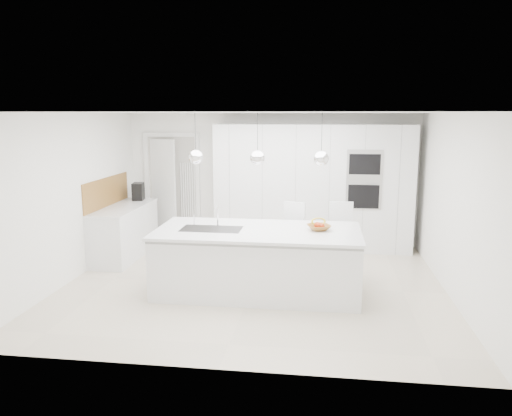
# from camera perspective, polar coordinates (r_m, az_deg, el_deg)

# --- Properties ---
(floor) EXTENTS (5.50, 5.50, 0.00)m
(floor) POSITION_cam_1_polar(r_m,az_deg,el_deg) (7.44, -0.31, -8.78)
(floor) COLOR beige
(floor) RESTS_ON ground
(wall_back) EXTENTS (5.50, 0.00, 5.50)m
(wall_back) POSITION_cam_1_polar(r_m,az_deg,el_deg) (9.58, 1.74, 3.30)
(wall_back) COLOR white
(wall_back) RESTS_ON ground
(wall_left) EXTENTS (0.00, 5.00, 5.00)m
(wall_left) POSITION_cam_1_polar(r_m,az_deg,el_deg) (7.97, -20.30, 1.15)
(wall_left) COLOR white
(wall_left) RESTS_ON ground
(ceiling) EXTENTS (5.50, 5.50, 0.00)m
(ceiling) POSITION_cam_1_polar(r_m,az_deg,el_deg) (7.01, -0.33, 10.85)
(ceiling) COLOR white
(ceiling) RESTS_ON wall_back
(tall_cabinets) EXTENTS (3.60, 0.60, 2.30)m
(tall_cabinets) POSITION_cam_1_polar(r_m,az_deg,el_deg) (9.24, 6.49, 2.35)
(tall_cabinets) COLOR white
(tall_cabinets) RESTS_ON floor
(oven_stack) EXTENTS (0.62, 0.04, 1.05)m
(oven_stack) POSITION_cam_1_polar(r_m,az_deg,el_deg) (8.94, 12.26, 3.18)
(oven_stack) COLOR #A5A5A8
(oven_stack) RESTS_ON tall_cabinets
(doorway_frame) EXTENTS (1.11, 0.08, 2.13)m
(doorway_frame) POSITION_cam_1_polar(r_m,az_deg,el_deg) (9.96, -9.52, 2.14)
(doorway_frame) COLOR white
(doorway_frame) RESTS_ON floor
(hallway_door) EXTENTS (0.76, 0.38, 2.00)m
(hallway_door) POSITION_cam_1_polar(r_m,az_deg,el_deg) (10.00, -10.97, 2.00)
(hallway_door) COLOR white
(hallway_door) RESTS_ON floor
(radiator) EXTENTS (0.32, 0.04, 1.40)m
(radiator) POSITION_cam_1_polar(r_m,az_deg,el_deg) (9.89, -7.73, 1.10)
(radiator) COLOR white
(radiator) RESTS_ON floor
(left_base_cabinets) EXTENTS (0.60, 1.80, 0.86)m
(left_base_cabinets) POSITION_cam_1_polar(r_m,az_deg,el_deg) (9.07, -14.78, -2.74)
(left_base_cabinets) COLOR white
(left_base_cabinets) RESTS_ON floor
(left_worktop) EXTENTS (0.62, 1.82, 0.04)m
(left_worktop) POSITION_cam_1_polar(r_m,az_deg,el_deg) (8.98, -14.91, 0.06)
(left_worktop) COLOR white
(left_worktop) RESTS_ON left_base_cabinets
(oak_backsplash) EXTENTS (0.02, 1.80, 0.50)m
(oak_backsplash) POSITION_cam_1_polar(r_m,az_deg,el_deg) (9.05, -16.68, 1.78)
(oak_backsplash) COLOR olive
(oak_backsplash) RESTS_ON wall_left
(island_base) EXTENTS (2.80, 1.20, 0.86)m
(island_base) POSITION_cam_1_polar(r_m,az_deg,el_deg) (7.01, 0.17, -6.32)
(island_base) COLOR white
(island_base) RESTS_ON floor
(island_worktop) EXTENTS (2.84, 1.40, 0.04)m
(island_worktop) POSITION_cam_1_polar(r_m,az_deg,el_deg) (6.94, 0.22, -2.64)
(island_worktop) COLOR white
(island_worktop) RESTS_ON island_base
(island_sink) EXTENTS (0.84, 0.44, 0.18)m
(island_sink) POSITION_cam_1_polar(r_m,az_deg,el_deg) (7.02, -5.11, -3.04)
(island_sink) COLOR #3F3F42
(island_sink) RESTS_ON island_worktop
(island_tap) EXTENTS (0.02, 0.02, 0.30)m
(island_tap) POSITION_cam_1_polar(r_m,az_deg,el_deg) (7.15, -4.40, -0.88)
(island_tap) COLOR white
(island_tap) RESTS_ON island_worktop
(pendant_left) EXTENTS (0.20, 0.20, 0.20)m
(pendant_left) POSITION_cam_1_polar(r_m,az_deg,el_deg) (6.89, -6.89, 5.78)
(pendant_left) COLOR white
(pendant_left) RESTS_ON ceiling
(pendant_mid) EXTENTS (0.20, 0.20, 0.20)m
(pendant_mid) POSITION_cam_1_polar(r_m,az_deg,el_deg) (6.73, 0.17, 5.75)
(pendant_mid) COLOR white
(pendant_mid) RESTS_ON ceiling
(pendant_right) EXTENTS (0.20, 0.20, 0.20)m
(pendant_right) POSITION_cam_1_polar(r_m,az_deg,el_deg) (6.67, 7.46, 5.61)
(pendant_right) COLOR white
(pendant_right) RESTS_ON ceiling
(fruit_bowl) EXTENTS (0.41, 0.41, 0.08)m
(fruit_bowl) POSITION_cam_1_polar(r_m,az_deg,el_deg) (6.94, 7.19, -2.22)
(fruit_bowl) COLOR olive
(fruit_bowl) RESTS_ON island_worktop
(espresso_machine) EXTENTS (0.24, 0.33, 0.32)m
(espresso_machine) POSITION_cam_1_polar(r_m,az_deg,el_deg) (9.56, -13.31, 1.86)
(espresso_machine) COLOR black
(espresso_machine) RESTS_ON left_worktop
(bar_stool_left) EXTENTS (0.54, 0.62, 1.13)m
(bar_stool_left) POSITION_cam_1_polar(r_m,az_deg,el_deg) (7.71, 4.31, -3.72)
(bar_stool_left) COLOR white
(bar_stool_left) RESTS_ON floor
(bar_stool_right) EXTENTS (0.43, 0.56, 1.15)m
(bar_stool_right) POSITION_cam_1_polar(r_m,az_deg,el_deg) (7.74, 9.65, -3.74)
(bar_stool_right) COLOR white
(bar_stool_right) RESTS_ON floor
(apple_a) EXTENTS (0.09, 0.09, 0.09)m
(apple_a) POSITION_cam_1_polar(r_m,az_deg,el_deg) (6.90, 7.21, -2.00)
(apple_a) COLOR #AB2E0E
(apple_a) RESTS_ON fruit_bowl
(apple_b) EXTENTS (0.09, 0.09, 0.09)m
(apple_b) POSITION_cam_1_polar(r_m,az_deg,el_deg) (6.93, 7.01, -1.94)
(apple_b) COLOR #AB2E0E
(apple_b) RESTS_ON fruit_bowl
(apple_c) EXTENTS (0.08, 0.08, 0.08)m
(apple_c) POSITION_cam_1_polar(r_m,az_deg,el_deg) (6.89, 7.53, -2.07)
(apple_c) COLOR #AB2E0E
(apple_c) RESTS_ON fruit_bowl
(banana_bunch) EXTENTS (0.24, 0.17, 0.22)m
(banana_bunch) POSITION_cam_1_polar(r_m,az_deg,el_deg) (6.95, 7.14, -1.54)
(banana_bunch) COLOR yellow
(banana_bunch) RESTS_ON fruit_bowl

